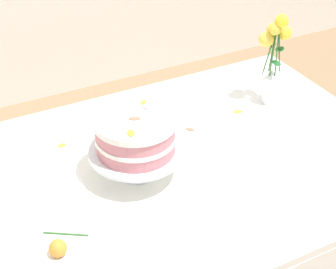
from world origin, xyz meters
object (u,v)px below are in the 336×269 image
(fallen_rose, at_px, (58,248))
(flower_vase, at_px, (273,60))
(dining_table, at_px, (191,185))
(cake_stand, at_px, (137,154))
(layer_cake, at_px, (136,134))

(fallen_rose, bearing_deg, flower_vase, 21.96)
(dining_table, height_order, fallen_rose, fallen_rose)
(dining_table, distance_m, flower_vase, 0.56)
(dining_table, xyz_separation_m, cake_stand, (-0.18, 0.03, 0.17))
(cake_stand, bearing_deg, flower_vase, 15.81)
(flower_vase, xyz_separation_m, fallen_rose, (-0.95, -0.38, -0.15))
(layer_cake, bearing_deg, cake_stand, 174.17)
(dining_table, bearing_deg, fallen_rose, -160.31)
(fallen_rose, bearing_deg, cake_stand, 32.62)
(layer_cake, height_order, fallen_rose, layer_cake)
(layer_cake, height_order, flower_vase, flower_vase)
(layer_cake, bearing_deg, fallen_rose, -147.38)
(layer_cake, xyz_separation_m, flower_vase, (0.63, 0.18, 0.02))
(cake_stand, relative_size, fallen_rose, 2.40)
(cake_stand, height_order, flower_vase, flower_vase)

